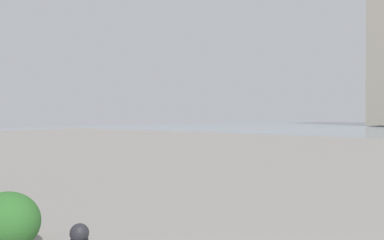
% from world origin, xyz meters
% --- Properties ---
extents(shrub_low, '(0.77, 0.69, 0.66)m').
position_xyz_m(shrub_low, '(4.39, -1.30, 0.33)').
color(shrub_low, '#2D6628').
rests_on(shrub_low, ground).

